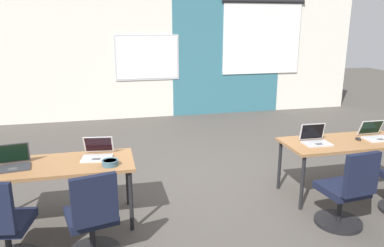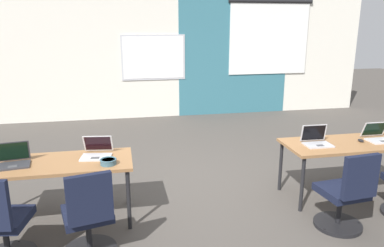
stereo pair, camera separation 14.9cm
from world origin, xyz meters
name	(u,v)px [view 1 (the left image)]	position (x,y,z in m)	size (l,w,h in m)	color
ground_plane	(201,186)	(0.00, 0.00, 0.00)	(24.00, 24.00, 0.00)	#47423D
back_wall_assembly	(160,57)	(0.06, 4.20, 1.41)	(10.00, 0.27, 2.80)	silver
desk_near_left	(59,169)	(-1.75, -0.60, 0.66)	(1.60, 0.70, 0.72)	olive
desk_near_right	(344,145)	(1.75, -0.60, 0.66)	(1.60, 0.70, 0.72)	olive
laptop_near_right_end	(375,135)	(2.20, -0.59, 0.77)	(0.33, 0.32, 0.22)	silver
mouse_near_right_end	(358,139)	(1.94, -0.60, 0.74)	(0.06, 0.10, 0.03)	black
laptop_near_left_end	(13,163)	(-2.19, -0.60, 0.77)	(0.37, 0.32, 0.24)	#333338
chair_near_left_end	(3,231)	(-2.18, -1.30, 0.38)	(0.52, 0.57, 0.92)	black
laptop_near_left_inner	(98,153)	(-1.34, -0.50, 0.77)	(0.37, 0.36, 0.22)	silver
chair_near_left_inner	(93,223)	(-1.39, -1.34, 0.38)	(0.53, 0.58, 0.92)	black
laptop_near_right_inner	(315,139)	(1.33, -0.59, 0.77)	(0.34, 0.28, 0.24)	#B7B7BC
chair_near_right_inner	(346,195)	(1.26, -1.37, 0.38)	(0.52, 0.56, 0.92)	black
snack_bowl	(110,162)	(-1.20, -0.78, 0.76)	(0.18, 0.18, 0.06)	#3D6070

